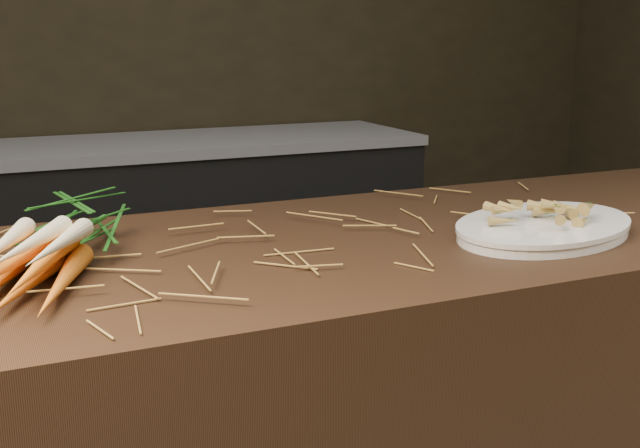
{
  "coord_description": "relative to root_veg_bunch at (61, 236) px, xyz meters",
  "views": [
    {
      "loc": [
        -0.53,
        -0.91,
        1.25
      ],
      "look_at": [
        -0.03,
        0.2,
        0.96
      ],
      "focal_mm": 45.0,
      "sensor_mm": 36.0,
      "label": 1
    }
  ],
  "objects": [
    {
      "name": "back_counter",
      "position": [
        0.7,
        1.84,
        -0.53
      ],
      "size": [
        1.82,
        0.62,
        0.84
      ],
      "color": "black",
      "rests_on": "ground"
    },
    {
      "name": "straw_bedding",
      "position": [
        0.4,
        -0.04,
        -0.04
      ],
      "size": [
        1.4,
        0.6,
        0.02
      ],
      "primitive_type": null,
      "color": "olive",
      "rests_on": "main_counter"
    },
    {
      "name": "root_veg_bunch",
      "position": [
        0.0,
        0.0,
        0.0
      ],
      "size": [
        0.34,
        0.52,
        0.1
      ],
      "rotation": [
        0.0,
        0.0,
        -0.43
      ],
      "color": "orange",
      "rests_on": "main_counter"
    },
    {
      "name": "serving_platter",
      "position": [
        0.81,
        -0.15,
        -0.04
      ],
      "size": [
        0.46,
        0.38,
        0.02
      ],
      "primitive_type": null,
      "rotation": [
        0.0,
        0.0,
        0.37
      ],
      "color": "white",
      "rests_on": "main_counter"
    },
    {
      "name": "roasted_veg_heap",
      "position": [
        0.81,
        -0.15,
        -0.0
      ],
      "size": [
        0.23,
        0.2,
        0.04
      ],
      "primitive_type": null,
      "rotation": [
        0.0,
        0.0,
        0.37
      ],
      "color": "olive",
      "rests_on": "serving_platter"
    },
    {
      "name": "serving_fork",
      "position": [
        0.94,
        -0.12,
        -0.02
      ],
      "size": [
        0.08,
        0.14,
        0.0
      ],
      "primitive_type": "cube",
      "rotation": [
        0.0,
        0.0,
        -0.48
      ],
      "color": "silver",
      "rests_on": "serving_platter"
    }
  ]
}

